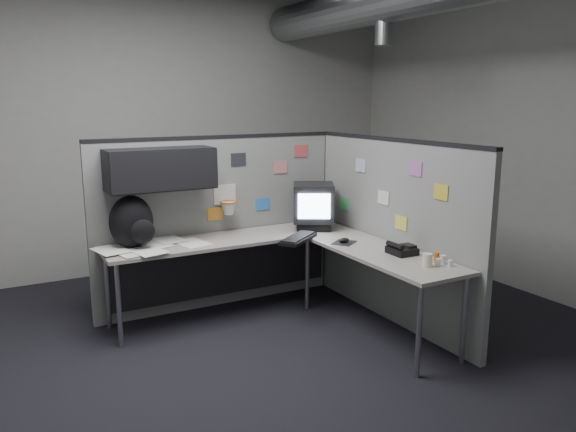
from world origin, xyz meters
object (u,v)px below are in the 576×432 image
backpack (132,223)px  keyboard (298,238)px  phone (402,250)px  monitor (313,205)px  desk (271,254)px

backpack → keyboard: bearing=-20.5°
phone → monitor: bearing=108.4°
keyboard → backpack: 1.42m
monitor → backpack: backpack is taller
keyboard → desk: bearing=162.8°
monitor → backpack: (-1.71, 0.09, -0.01)m
backpack → monitor: bearing=-5.3°
keyboard → phone: bearing=-48.2°
keyboard → backpack: bearing=170.7°
keyboard → phone: size_ratio=2.26×
monitor → keyboard: monitor is taller
desk → backpack: 1.22m
monitor → phone: 1.16m
desk → phone: size_ratio=10.81×
backpack → phone: bearing=-35.9°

